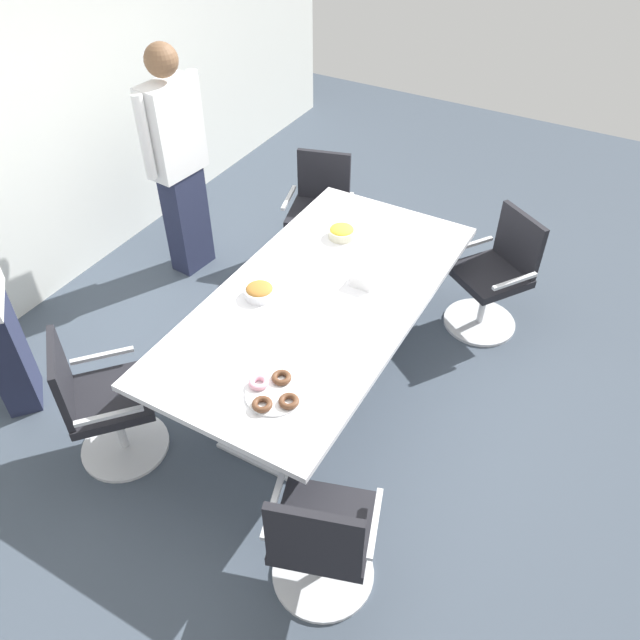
{
  "coord_description": "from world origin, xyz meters",
  "views": [
    {
      "loc": [
        -2.64,
        -1.49,
        3.23
      ],
      "look_at": [
        0.0,
        0.0,
        0.55
      ],
      "focal_mm": 35.48,
      "sensor_mm": 36.0,
      "label": 1
    }
  ],
  "objects_px": {
    "office_chair_3": "(103,407)",
    "office_chair_1": "(494,279)",
    "snack_bowl_pretzels": "(259,291)",
    "napkin_pile": "(365,278)",
    "person_standing_1": "(178,161)",
    "office_chair_0": "(321,543)",
    "donut_platter": "(273,392)",
    "conference_table": "(320,311)",
    "office_chair_2": "(320,216)",
    "snack_bowl_chips_yellow": "(342,232)"
  },
  "relations": [
    {
      "from": "office_chair_3",
      "to": "office_chair_1",
      "type": "bearing_deg",
      "value": 96.85
    },
    {
      "from": "snack_bowl_pretzels",
      "to": "napkin_pile",
      "type": "relative_size",
      "value": 1.31
    },
    {
      "from": "napkin_pile",
      "to": "office_chair_1",
      "type": "bearing_deg",
      "value": -34.49
    },
    {
      "from": "snack_bowl_pretzels",
      "to": "person_standing_1",
      "type": "bearing_deg",
      "value": 56.89
    },
    {
      "from": "office_chair_0",
      "to": "donut_platter",
      "type": "height_order",
      "value": "office_chair_0"
    },
    {
      "from": "conference_table",
      "to": "office_chair_1",
      "type": "xyz_separation_m",
      "value": [
        1.15,
        -0.81,
        -0.22
      ]
    },
    {
      "from": "office_chair_1",
      "to": "person_standing_1",
      "type": "distance_m",
      "value": 2.53
    },
    {
      "from": "office_chair_2",
      "to": "snack_bowl_chips_yellow",
      "type": "height_order",
      "value": "office_chair_2"
    },
    {
      "from": "office_chair_1",
      "to": "conference_table",
      "type": "bearing_deg",
      "value": 89.45
    },
    {
      "from": "snack_bowl_chips_yellow",
      "to": "napkin_pile",
      "type": "distance_m",
      "value": 0.54
    },
    {
      "from": "office_chair_1",
      "to": "office_chair_3",
      "type": "xyz_separation_m",
      "value": [
        -2.3,
        1.62,
        0.0
      ]
    },
    {
      "from": "office_chair_2",
      "to": "person_standing_1",
      "type": "distance_m",
      "value": 1.22
    },
    {
      "from": "office_chair_3",
      "to": "snack_bowl_pretzels",
      "type": "relative_size",
      "value": 4.84
    },
    {
      "from": "office_chair_3",
      "to": "snack_bowl_pretzels",
      "type": "bearing_deg",
      "value": 104.99
    },
    {
      "from": "office_chair_1",
      "to": "office_chair_0",
      "type": "bearing_deg",
      "value": 122.42
    },
    {
      "from": "office_chair_1",
      "to": "snack_bowl_pretzels",
      "type": "xyz_separation_m",
      "value": [
        -1.34,
        1.13,
        0.39
      ]
    },
    {
      "from": "office_chair_1",
      "to": "office_chair_3",
      "type": "relative_size",
      "value": 1.0
    },
    {
      "from": "donut_platter",
      "to": "office_chair_1",
      "type": "bearing_deg",
      "value": -17.29
    },
    {
      "from": "snack_bowl_chips_yellow",
      "to": "snack_bowl_pretzels",
      "type": "bearing_deg",
      "value": 170.63
    },
    {
      "from": "conference_table",
      "to": "snack_bowl_pretzels",
      "type": "height_order",
      "value": "snack_bowl_pretzels"
    },
    {
      "from": "office_chair_0",
      "to": "conference_table",
      "type": "bearing_deg",
      "value": 101.85
    },
    {
      "from": "person_standing_1",
      "to": "snack_bowl_pretzels",
      "type": "height_order",
      "value": "person_standing_1"
    },
    {
      "from": "snack_bowl_chips_yellow",
      "to": "donut_platter",
      "type": "distance_m",
      "value": 1.52
    },
    {
      "from": "conference_table",
      "to": "snack_bowl_chips_yellow",
      "type": "distance_m",
      "value": 0.69
    },
    {
      "from": "office_chair_3",
      "to": "office_chair_0",
      "type": "bearing_deg",
      "value": 37.41
    },
    {
      "from": "office_chair_0",
      "to": "napkin_pile",
      "type": "xyz_separation_m",
      "value": [
        1.52,
        0.54,
        0.39
      ]
    },
    {
      "from": "conference_table",
      "to": "snack_bowl_pretzels",
      "type": "xyz_separation_m",
      "value": [
        -0.19,
        0.32,
        0.17
      ]
    },
    {
      "from": "office_chair_0",
      "to": "office_chair_2",
      "type": "bearing_deg",
      "value": 101.83
    },
    {
      "from": "office_chair_3",
      "to": "person_standing_1",
      "type": "bearing_deg",
      "value": 155.78
    },
    {
      "from": "office_chair_3",
      "to": "snack_bowl_chips_yellow",
      "type": "height_order",
      "value": "office_chair_3"
    },
    {
      "from": "snack_bowl_pretzels",
      "to": "napkin_pile",
      "type": "distance_m",
      "value": 0.67
    },
    {
      "from": "snack_bowl_pretzels",
      "to": "office_chair_0",
      "type": "bearing_deg",
      "value": -136.08
    },
    {
      "from": "office_chair_1",
      "to": "person_standing_1",
      "type": "relative_size",
      "value": 0.5
    },
    {
      "from": "person_standing_1",
      "to": "snack_bowl_pretzels",
      "type": "bearing_deg",
      "value": 62.53
    },
    {
      "from": "snack_bowl_chips_yellow",
      "to": "donut_platter",
      "type": "height_order",
      "value": "snack_bowl_chips_yellow"
    },
    {
      "from": "person_standing_1",
      "to": "snack_bowl_pretzels",
      "type": "relative_size",
      "value": 9.75
    },
    {
      "from": "office_chair_0",
      "to": "person_standing_1",
      "type": "xyz_separation_m",
      "value": [
        1.92,
        2.33,
        0.56
      ]
    },
    {
      "from": "office_chair_3",
      "to": "donut_platter",
      "type": "xyz_separation_m",
      "value": [
        0.32,
        -1.0,
        0.36
      ]
    },
    {
      "from": "office_chair_0",
      "to": "snack_bowl_pretzels",
      "type": "bearing_deg",
      "value": 116.18
    },
    {
      "from": "donut_platter",
      "to": "office_chair_0",
      "type": "bearing_deg",
      "value": -129.56
    },
    {
      "from": "office_chair_1",
      "to": "snack_bowl_pretzels",
      "type": "bearing_deg",
      "value": 84.3
    },
    {
      "from": "office_chair_1",
      "to": "office_chair_2",
      "type": "height_order",
      "value": "same"
    },
    {
      "from": "office_chair_0",
      "to": "donut_platter",
      "type": "relative_size",
      "value": 2.89
    },
    {
      "from": "snack_bowl_pretzels",
      "to": "donut_platter",
      "type": "xyz_separation_m",
      "value": [
        -0.65,
        -0.51,
        -0.02
      ]
    },
    {
      "from": "donut_platter",
      "to": "office_chair_3",
      "type": "bearing_deg",
      "value": 107.6
    },
    {
      "from": "office_chair_1",
      "to": "donut_platter",
      "type": "distance_m",
      "value": 2.11
    },
    {
      "from": "office_chair_3",
      "to": "person_standing_1",
      "type": "xyz_separation_m",
      "value": [
        1.8,
        0.79,
        0.56
      ]
    },
    {
      "from": "conference_table",
      "to": "napkin_pile",
      "type": "bearing_deg",
      "value": -36.7
    },
    {
      "from": "conference_table",
      "to": "snack_bowl_chips_yellow",
      "type": "height_order",
      "value": "snack_bowl_chips_yellow"
    },
    {
      "from": "donut_platter",
      "to": "napkin_pile",
      "type": "bearing_deg",
      "value": 0.22
    }
  ]
}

